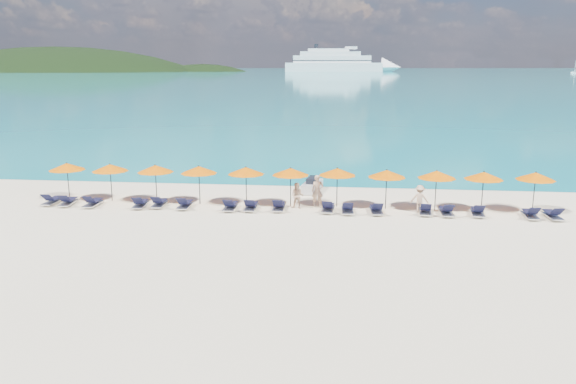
# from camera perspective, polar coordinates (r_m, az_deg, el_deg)

# --- Properties ---
(ground) EXTENTS (1400.00, 1400.00, 0.00)m
(ground) POSITION_cam_1_polar(r_m,az_deg,el_deg) (27.75, -0.67, -3.79)
(ground) COLOR beige
(sea) EXTENTS (1600.00, 1300.00, 0.01)m
(sea) POSITION_cam_1_polar(r_m,az_deg,el_deg) (686.44, 6.04, 12.18)
(sea) COLOR #1FA9B2
(sea) RESTS_ON ground
(headland_main) EXTENTS (374.00, 242.00, 126.50)m
(headland_main) POSITION_cam_1_polar(r_m,az_deg,el_deg) (644.07, -22.15, 7.88)
(headland_main) COLOR black
(headland_main) RESTS_ON ground
(headland_small) EXTENTS (162.00, 126.00, 85.50)m
(headland_small) POSITION_cam_1_polar(r_m,az_deg,el_deg) (607.58, -8.55, 8.71)
(headland_small) COLOR black
(headland_small) RESTS_ON ground
(cruise_ship) EXTENTS (117.48, 29.60, 32.36)m
(cruise_ship) POSITION_cam_1_polar(r_m,az_deg,el_deg) (580.56, 5.68, 12.89)
(cruise_ship) COLOR white
(cruise_ship) RESTS_ON ground
(sailboat_near) EXTENTS (5.80, 1.93, 10.63)m
(sailboat_near) POSITION_cam_1_polar(r_m,az_deg,el_deg) (528.23, 27.11, 10.78)
(sailboat_near) COLOR white
(sailboat_near) RESTS_ON ground
(jetski) EXTENTS (1.29, 2.66, 0.91)m
(jetski) POSITION_cam_1_polar(r_m,az_deg,el_deg) (35.79, 2.47, 0.64)
(jetski) COLOR silver
(jetski) RESTS_ON ground
(beachgoer_a) EXTENTS (0.71, 0.51, 1.82)m
(beachgoer_a) POSITION_cam_1_polar(r_m,az_deg,el_deg) (31.92, 3.01, 0.10)
(beachgoer_a) COLOR tan
(beachgoer_a) RESTS_ON ground
(beachgoer_b) EXTENTS (0.78, 0.54, 1.48)m
(beachgoer_b) POSITION_cam_1_polar(r_m,az_deg,el_deg) (31.47, 0.96, -0.39)
(beachgoer_b) COLOR tan
(beachgoer_b) RESTS_ON ground
(beachgoer_c) EXTENTS (1.05, 0.63, 1.52)m
(beachgoer_c) POSITION_cam_1_polar(r_m,az_deg,el_deg) (31.53, 13.23, -0.67)
(beachgoer_c) COLOR tan
(beachgoer_c) RESTS_ON ground
(umbrella_0) EXTENTS (2.10, 2.10, 2.28)m
(umbrella_0) POSITION_cam_1_polar(r_m,az_deg,el_deg) (35.77, -21.55, 2.42)
(umbrella_0) COLOR black
(umbrella_0) RESTS_ON ground
(umbrella_1) EXTENTS (2.10, 2.10, 2.28)m
(umbrella_1) POSITION_cam_1_polar(r_m,az_deg,el_deg) (34.55, -17.64, 2.37)
(umbrella_1) COLOR black
(umbrella_1) RESTS_ON ground
(umbrella_2) EXTENTS (2.10, 2.10, 2.28)m
(umbrella_2) POSITION_cam_1_polar(r_m,az_deg,el_deg) (33.51, -13.34, 2.32)
(umbrella_2) COLOR black
(umbrella_2) RESTS_ON ground
(umbrella_3) EXTENTS (2.10, 2.10, 2.28)m
(umbrella_3) POSITION_cam_1_polar(r_m,az_deg,el_deg) (32.68, -9.05, 2.25)
(umbrella_3) COLOR black
(umbrella_3) RESTS_ON ground
(umbrella_4) EXTENTS (2.10, 2.10, 2.28)m
(umbrella_4) POSITION_cam_1_polar(r_m,az_deg,el_deg) (32.08, -4.30, 2.17)
(umbrella_4) COLOR black
(umbrella_4) RESTS_ON ground
(umbrella_5) EXTENTS (2.10, 2.10, 2.28)m
(umbrella_5) POSITION_cam_1_polar(r_m,az_deg,el_deg) (31.71, 0.26, 2.08)
(umbrella_5) COLOR black
(umbrella_5) RESTS_ON ground
(umbrella_6) EXTENTS (2.10, 2.10, 2.28)m
(umbrella_6) POSITION_cam_1_polar(r_m,az_deg,el_deg) (31.79, 5.04, 2.06)
(umbrella_6) COLOR black
(umbrella_6) RESTS_ON ground
(umbrella_7) EXTENTS (2.10, 2.10, 2.28)m
(umbrella_7) POSITION_cam_1_polar(r_m,az_deg,el_deg) (31.62, 10.00, 1.85)
(umbrella_7) COLOR black
(umbrella_7) RESTS_ON ground
(umbrella_8) EXTENTS (2.10, 2.10, 2.28)m
(umbrella_8) POSITION_cam_1_polar(r_m,az_deg,el_deg) (31.96, 14.88, 1.73)
(umbrella_8) COLOR black
(umbrella_8) RESTS_ON ground
(umbrella_9) EXTENTS (2.10, 2.10, 2.28)m
(umbrella_9) POSITION_cam_1_polar(r_m,az_deg,el_deg) (32.39, 19.27, 1.58)
(umbrella_9) COLOR black
(umbrella_9) RESTS_ON ground
(umbrella_10) EXTENTS (2.10, 2.10, 2.28)m
(umbrella_10) POSITION_cam_1_polar(r_m,az_deg,el_deg) (33.27, 23.86, 1.48)
(umbrella_10) COLOR black
(umbrella_10) RESTS_ON ground
(lounger_0) EXTENTS (0.64, 1.71, 0.66)m
(lounger_0) POSITION_cam_1_polar(r_m,az_deg,el_deg) (35.32, -22.81, -0.78)
(lounger_0) COLOR silver
(lounger_0) RESTS_ON ground
(lounger_1) EXTENTS (0.79, 1.75, 0.66)m
(lounger_1) POSITION_cam_1_polar(r_m,az_deg,el_deg) (34.73, -21.45, -0.88)
(lounger_1) COLOR silver
(lounger_1) RESTS_ON ground
(lounger_2) EXTENTS (0.63, 1.70, 0.66)m
(lounger_2) POSITION_cam_1_polar(r_m,az_deg,el_deg) (33.96, -19.21, -0.99)
(lounger_2) COLOR silver
(lounger_2) RESTS_ON ground
(lounger_3) EXTENTS (0.79, 1.75, 0.66)m
(lounger_3) POSITION_cam_1_polar(r_m,az_deg,el_deg) (32.91, -14.79, -1.13)
(lounger_3) COLOR silver
(lounger_3) RESTS_ON ground
(lounger_4) EXTENTS (0.70, 1.73, 0.66)m
(lounger_4) POSITION_cam_1_polar(r_m,az_deg,el_deg) (32.80, -12.93, -1.07)
(lounger_4) COLOR silver
(lounger_4) RESTS_ON ground
(lounger_5) EXTENTS (0.66, 1.72, 0.66)m
(lounger_5) POSITION_cam_1_polar(r_m,az_deg,el_deg) (32.20, -10.44, -1.22)
(lounger_5) COLOR silver
(lounger_5) RESTS_ON ground
(lounger_6) EXTENTS (0.65, 1.71, 0.66)m
(lounger_6) POSITION_cam_1_polar(r_m,az_deg,el_deg) (31.44, -5.88, -1.41)
(lounger_6) COLOR silver
(lounger_6) RESTS_ON ground
(lounger_7) EXTENTS (0.64, 1.71, 0.66)m
(lounger_7) POSITION_cam_1_polar(r_m,az_deg,el_deg) (31.33, -3.79, -1.42)
(lounger_7) COLOR silver
(lounger_7) RESTS_ON ground
(lounger_8) EXTENTS (0.67, 1.72, 0.66)m
(lounger_8) POSITION_cam_1_polar(r_m,az_deg,el_deg) (31.20, -0.95, -1.45)
(lounger_8) COLOR silver
(lounger_8) RESTS_ON ground
(lounger_9) EXTENTS (0.71, 1.73, 0.66)m
(lounger_9) POSITION_cam_1_polar(r_m,az_deg,el_deg) (30.98, 4.09, -1.59)
(lounger_9) COLOR silver
(lounger_9) RESTS_ON ground
(lounger_10) EXTENTS (0.67, 1.72, 0.66)m
(lounger_10) POSITION_cam_1_polar(r_m,az_deg,el_deg) (30.82, 6.07, -1.71)
(lounger_10) COLOR silver
(lounger_10) RESTS_ON ground
(lounger_11) EXTENTS (0.73, 1.74, 0.66)m
(lounger_11) POSITION_cam_1_polar(r_m,az_deg,el_deg) (30.92, 8.97, -1.75)
(lounger_11) COLOR silver
(lounger_11) RESTS_ON ground
(lounger_12) EXTENTS (0.77, 1.75, 0.66)m
(lounger_12) POSITION_cam_1_polar(r_m,az_deg,el_deg) (31.31, 13.78, -1.78)
(lounger_12) COLOR silver
(lounger_12) RESTS_ON ground
(lounger_13) EXTENTS (0.64, 1.71, 0.66)m
(lounger_13) POSITION_cam_1_polar(r_m,az_deg,el_deg) (31.39, 15.78, -1.86)
(lounger_13) COLOR silver
(lounger_13) RESTS_ON ground
(lounger_14) EXTENTS (0.79, 1.75, 0.66)m
(lounger_14) POSITION_cam_1_polar(r_m,az_deg,el_deg) (31.79, 18.70, -1.88)
(lounger_14) COLOR silver
(lounger_14) RESTS_ON ground
(lounger_15) EXTENTS (0.70, 1.73, 0.66)m
(lounger_15) POSITION_cam_1_polar(r_m,az_deg,el_deg) (32.30, 23.42, -2.04)
(lounger_15) COLOR silver
(lounger_15) RESTS_ON ground
(lounger_16) EXTENTS (0.69, 1.73, 0.66)m
(lounger_16) POSITION_cam_1_polar(r_m,az_deg,el_deg) (32.64, 25.30, -2.07)
(lounger_16) COLOR silver
(lounger_16) RESTS_ON ground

